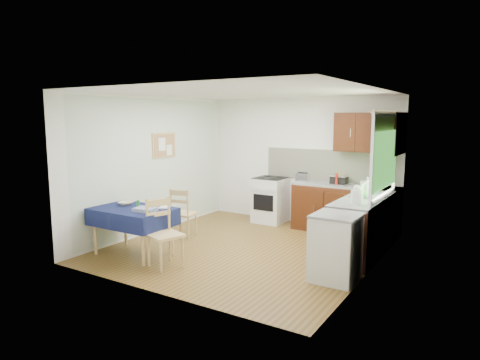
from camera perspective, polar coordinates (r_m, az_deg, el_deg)
The scene contains 33 objects.
floor at distance 7.05m, azimuth 0.76°, elevation -9.10°, with size 4.20×4.20×0.00m, color #553916.
ceiling at distance 6.74m, azimuth 0.81°, elevation 11.62°, with size 4.00×4.20×0.02m, color silver.
wall_back at distance 8.64m, azimuth 7.99°, elevation 2.53°, with size 4.00×0.02×2.50m, color white.
wall_front at distance 5.12m, azimuth -11.43°, elevation -1.56°, with size 4.00×0.02×2.50m, color white.
wall_left at distance 7.99m, azimuth -11.60°, elevation 1.97°, with size 0.02×4.20×2.50m, color silver.
wall_right at distance 6.01m, azimuth 17.34°, elevation -0.31°, with size 0.02×4.20×2.50m, color white.
base_cabinets at distance 7.53m, azimuth 14.75°, elevation -4.87°, with size 1.90×2.30×0.86m.
worktop_back at distance 8.04m, azimuth 13.92°, elevation -0.73°, with size 1.90×0.60×0.04m, color slate.
worktop_right at distance 6.77m, azimuth 16.14°, elevation -2.50°, with size 0.60×1.70×0.04m, color slate.
worktop_corner at distance 7.87m, azimuth 18.42°, elevation -1.11°, with size 0.60×0.60×0.04m, color slate.
splashback at distance 8.39m, azimuth 12.00°, elevation 1.91°, with size 2.70×0.02×0.60m, color beige.
upper_cabinets at distance 7.82m, azimuth 17.50°, elevation 6.03°, with size 1.20×0.85×0.70m.
stove at distance 8.70m, azimuth 4.06°, elevation -2.63°, with size 0.60×0.61×0.92m.
window at distance 6.65m, azimuth 18.78°, elevation 3.90°, with size 0.04×1.48×1.26m.
fridge at distance 5.76m, azimuth 12.67°, elevation -8.77°, with size 0.58×0.60×0.89m.
corkboard at distance 8.16m, azimuth -10.08°, elevation 4.60°, with size 0.04×0.62×0.47m.
dining_table at distance 6.79m, azimuth -14.10°, elevation -4.52°, with size 1.22×0.83×0.74m.
chair_far at distance 7.59m, azimuth -7.65°, elevation -4.20°, with size 0.47×0.47×0.90m.
chair_near at distance 6.21m, azimuth -10.18°, elevation -6.71°, with size 0.55×0.55×0.98m.
toaster at distance 8.24m, azimuth 8.35°, elevation 0.37°, with size 0.24×0.14×0.18m.
sandwich_press at distance 8.10m, azimuth 13.07°, elevation 0.08°, with size 0.28×0.24×0.16m.
sauce_bottle at distance 7.97m, azimuth 12.76°, elevation 0.15°, with size 0.05×0.05×0.21m, color #AF170E.
yellow_packet at distance 8.24m, azimuth 13.23°, elevation 0.23°, with size 0.12×0.08×0.16m, color yellow.
dish_rack at distance 6.90m, azimuth 16.43°, elevation -1.93°, with size 0.46×0.35×0.22m.
kettle at distance 6.25m, azimuth 15.29°, elevation -2.02°, with size 0.16×0.16×0.28m.
cup at distance 7.89m, azimuth 16.16°, elevation -0.47°, with size 0.13×0.13×0.10m, color silver.
soap_bottle_a at distance 6.93m, azimuth 16.63°, elevation -0.86°, with size 0.11×0.12×0.30m, color silver.
soap_bottle_b at distance 7.45m, azimuth 17.57°, elevation -0.66°, with size 0.09×0.09×0.20m, color #1E53B3.
soap_bottle_c at distance 6.76m, azimuth 16.04°, elevation -1.66°, with size 0.12×0.12×0.16m, color green.
plate_bowl at distance 7.01m, azimuth -14.93°, elevation -3.03°, with size 0.23×0.23×0.06m, color beige.
book at distance 6.70m, azimuth -10.67°, elevation -3.60°, with size 0.16×0.21×0.02m, color white.
spice_jar at distance 6.88m, azimuth -13.43°, elevation -3.03°, with size 0.05×0.05×0.10m, color #268D2D.
tea_towel at distance 6.49m, azimuth -12.53°, elevation -3.86°, with size 0.31×0.24×0.06m, color navy.
Camera 1 is at (3.47, -5.77, 2.12)m, focal length 32.00 mm.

